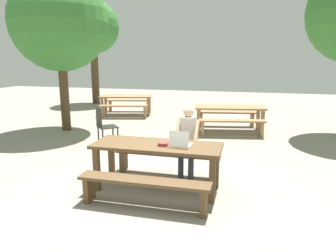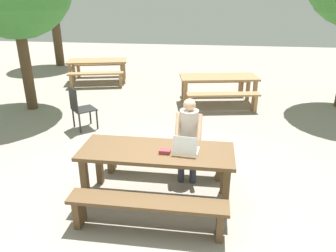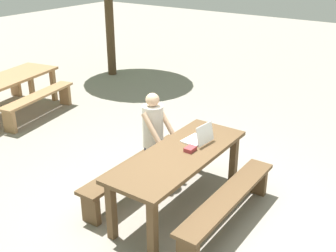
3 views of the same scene
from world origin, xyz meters
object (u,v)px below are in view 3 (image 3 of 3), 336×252
Objects in this scene: small_pouch at (190,149)px; person_seated at (155,132)px; picnic_table_front at (179,161)px; laptop at (199,138)px; picnic_table_mid at (10,82)px.

small_pouch is 0.11× the size of person_seated.
picnic_table_front is 6.00× the size of laptop.
picnic_table_front is 0.43m from laptop.
laptop reaches higher than picnic_table_mid.
laptop is at bearing -106.30° from picnic_table_mid.
laptop is (0.40, -0.04, 0.17)m from picnic_table_front.
small_pouch is (-0.27, -0.04, -0.04)m from laptop.
picnic_table_front is at bearing -120.56° from person_seated.
picnic_table_front is 14.12× the size of small_pouch.
person_seated is (-0.02, 0.68, -0.09)m from laptop.
picnic_table_mid is at bearing 79.19° from picnic_table_front.
person_seated is 0.62× the size of picnic_table_mid.
picnic_table_mid is at bearing -90.43° from laptop.
picnic_table_mid is (0.73, 4.57, -0.17)m from small_pouch.
picnic_table_mid is at bearing 80.87° from small_pouch.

